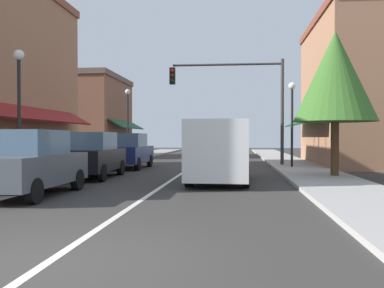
{
  "coord_description": "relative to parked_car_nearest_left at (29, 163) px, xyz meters",
  "views": [
    {
      "loc": [
        2.36,
        -4.97,
        1.58
      ],
      "look_at": [
        0.24,
        15.5,
        1.25
      ],
      "focal_mm": 39.91,
      "sensor_mm": 36.0,
      "label": 1
    }
  ],
  "objects": [
    {
      "name": "parked_car_nearest_left",
      "position": [
        0.0,
        0.0,
        0.0
      ],
      "size": [
        1.8,
        4.11,
        1.77
      ],
      "rotation": [
        0.0,
        0.0,
        -0.01
      ],
      "color": "#4C5156",
      "rests_on": "ground"
    },
    {
      "name": "sidewalk_right",
      "position": [
        8.64,
        12.1,
        -0.82
      ],
      "size": [
        2.6,
        56.0,
        0.12
      ],
      "primitive_type": "cube",
      "color": "#A39E99",
      "rests_on": "ground"
    },
    {
      "name": "lane_center_stripe",
      "position": [
        3.14,
        12.1,
        -0.88
      ],
      "size": [
        0.14,
        52.0,
        0.01
      ],
      "primitive_type": "cube",
      "color": "silver",
      "rests_on": "ground"
    },
    {
      "name": "parked_car_third_left",
      "position": [
        0.11,
        10.14,
        0.0
      ],
      "size": [
        1.82,
        4.12,
        1.77
      ],
      "rotation": [
        0.0,
        0.0,
        -0.01
      ],
      "color": "navy",
      "rests_on": "ground"
    },
    {
      "name": "tree_right_near",
      "position": [
        9.23,
        5.76,
        2.99
      ],
      "size": [
        3.13,
        3.13,
        5.61
      ],
      "color": "#4C331E",
      "rests_on": "ground"
    },
    {
      "name": "parked_car_second_left",
      "position": [
        -0.04,
        5.05,
        0.0
      ],
      "size": [
        1.87,
        4.14,
        1.77
      ],
      "rotation": [
        0.0,
        0.0,
        0.03
      ],
      "color": "black",
      "rests_on": "ground"
    },
    {
      "name": "street_lamp_left_far",
      "position": [
        -1.84,
        17.52,
        2.38
      ],
      "size": [
        0.36,
        0.36,
        4.84
      ],
      "color": "black",
      "rests_on": "ground"
    },
    {
      "name": "storefront_right_block",
      "position": [
        12.51,
        14.1,
        3.28
      ],
      "size": [
        6.45,
        10.2,
        8.32
      ],
      "color": "#9E6B4C",
      "rests_on": "ground"
    },
    {
      "name": "street_lamp_right_mid",
      "position": [
        8.23,
        10.43,
        2.04
      ],
      "size": [
        0.36,
        0.36,
        4.27
      ],
      "color": "black",
      "rests_on": "ground"
    },
    {
      "name": "traffic_signal_mast_arm",
      "position": [
        5.8,
        12.14,
        3.11
      ],
      "size": [
        6.12,
        0.5,
        5.74
      ],
      "color": "#333333",
      "rests_on": "ground"
    },
    {
      "name": "sidewalk_left",
      "position": [
        -2.36,
        12.1,
        -0.82
      ],
      "size": [
        2.6,
        56.0,
        0.12
      ],
      "primitive_type": "cube",
      "color": "gray",
      "rests_on": "ground"
    },
    {
      "name": "storefront_far_left",
      "position": [
        -6.54,
        22.1,
        2.34
      ],
      "size": [
        7.1,
        8.2,
        6.43
      ],
      "color": "brown",
      "rests_on": "ground"
    },
    {
      "name": "street_lamp_left_near",
      "position": [
        -1.88,
        3.01,
        2.22
      ],
      "size": [
        0.36,
        0.36,
        4.56
      ],
      "color": "black",
      "rests_on": "ground"
    },
    {
      "name": "ground_plane",
      "position": [
        3.14,
        12.1,
        -0.88
      ],
      "size": [
        80.0,
        80.0,
        0.0
      ],
      "primitive_type": "plane",
      "color": "#33302D"
    },
    {
      "name": "van_in_lane",
      "position": [
        4.95,
        4.04,
        0.27
      ],
      "size": [
        2.1,
        5.22,
        2.12
      ],
      "rotation": [
        0.0,
        0.0,
        -0.02
      ],
      "color": "silver",
      "rests_on": "ground"
    }
  ]
}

